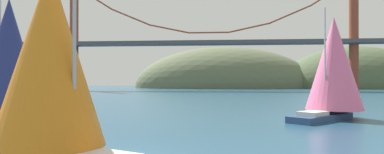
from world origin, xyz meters
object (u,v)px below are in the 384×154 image
Objects in this scene: sailboat_navy_sail at (8,63)px; sailboat_pink_spinnaker at (333,65)px; sailboat_orange_sail at (52,63)px; channel_buoy at (51,104)px.

sailboat_pink_spinnaker is (25.29, 11.00, 0.19)m from sailboat_navy_sail.
sailboat_navy_sail reaches higher than sailboat_orange_sail.
channel_buoy is (-16.41, 31.37, -4.00)m from sailboat_orange_sail.
sailboat_navy_sail is 12.69m from sailboat_orange_sail.
sailboat_orange_sail is at bearing -62.39° from channel_buoy.
sailboat_pink_spinnaker reaches higher than channel_buoy.
sailboat_navy_sail is at bearing 130.46° from sailboat_orange_sail.
sailboat_pink_spinnaker is at bearing 50.42° from sailboat_orange_sail.
sailboat_navy_sail is 23.65m from channel_buoy.
sailboat_orange_sail is 26.79m from sailboat_pink_spinnaker.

